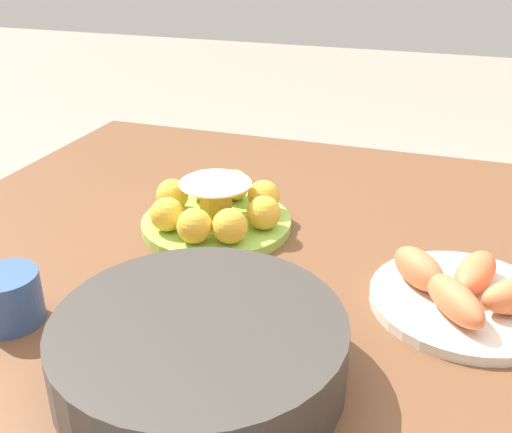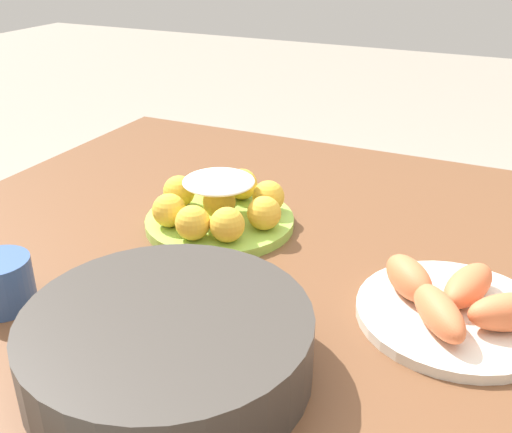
% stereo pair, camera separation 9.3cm
% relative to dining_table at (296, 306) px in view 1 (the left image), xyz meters
% --- Properties ---
extents(dining_table, '(1.26, 1.02, 0.77)m').
position_rel_dining_table_xyz_m(dining_table, '(0.00, 0.00, 0.00)').
color(dining_table, brown).
rests_on(dining_table, ground_plane).
extents(cake_plate, '(0.24, 0.24, 0.09)m').
position_rel_dining_table_xyz_m(cake_plate, '(0.15, -0.03, 0.13)').
color(cake_plate, '#99CC4C').
rests_on(cake_plate, dining_table).
extents(serving_bowl, '(0.32, 0.32, 0.08)m').
position_rel_dining_table_xyz_m(serving_bowl, '(0.03, 0.31, 0.14)').
color(serving_bowl, '#3D3833').
rests_on(serving_bowl, dining_table).
extents(seafood_platter, '(0.25, 0.25, 0.06)m').
position_rel_dining_table_xyz_m(seafood_platter, '(-0.24, 0.07, 0.12)').
color(seafood_platter, silver).
rests_on(seafood_platter, dining_table).
extents(cup_far, '(0.08, 0.08, 0.07)m').
position_rel_dining_table_xyz_m(cup_far, '(0.29, 0.29, 0.13)').
color(cup_far, '#38568E').
rests_on(cup_far, dining_table).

